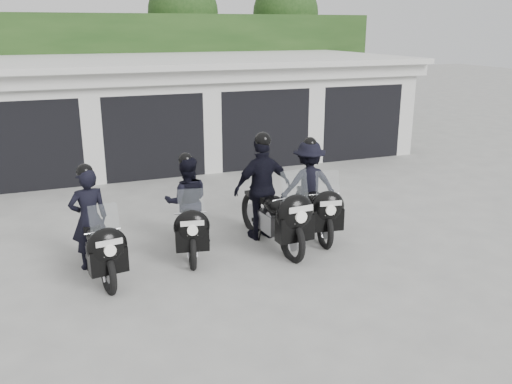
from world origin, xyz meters
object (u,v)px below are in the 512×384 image
object	(u,v)px
police_bike_c	(267,196)
police_bike_d	(311,191)
police_bike_a	(94,232)
police_bike_b	(188,209)

from	to	relation	value
police_bike_c	police_bike_d	xyz separation A→B (m)	(1.01, 0.24, -0.08)
police_bike_a	police_bike_d	world-z (taller)	police_bike_d
police_bike_b	police_bike_c	size ratio (longest dim) A/B	0.85
police_bike_a	police_bike_c	xyz separation A→B (m)	(3.10, 0.29, 0.16)
police_bike_a	police_bike_b	bearing A→B (deg)	7.63
police_bike_a	police_bike_d	distance (m)	4.15
police_bike_a	police_bike_c	bearing A→B (deg)	-3.02
police_bike_d	police_bike_c	bearing A→B (deg)	-158.15
police_bike_a	police_bike_b	world-z (taller)	police_bike_a
police_bike_b	police_bike_c	distance (m)	1.47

